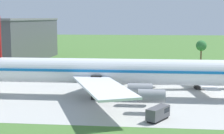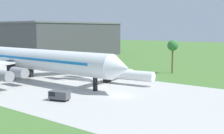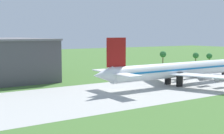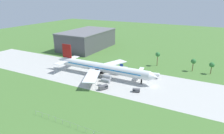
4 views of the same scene
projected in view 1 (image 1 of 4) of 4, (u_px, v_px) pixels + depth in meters
name	position (u px, v px, depth m)	size (l,w,h in m)	color
jet_airliner	(107.00, 71.00, 80.99)	(77.32, 51.17, 19.22)	white
regional_aircraft	(197.00, 80.00, 90.21)	(27.85, 25.19, 7.65)	white
baggage_tug	(158.00, 113.00, 62.76)	(4.62, 5.86, 2.54)	black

